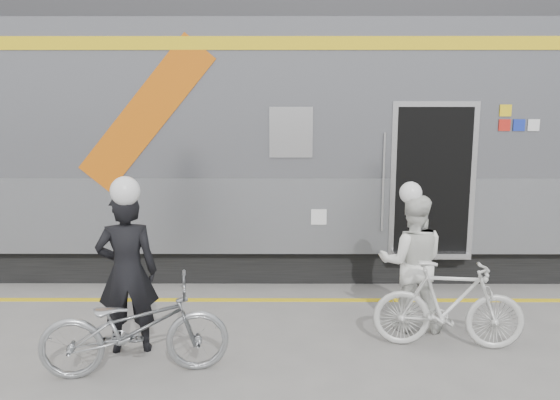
{
  "coord_description": "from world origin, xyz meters",
  "views": [
    {
      "loc": [
        0.36,
        -5.54,
        2.85
      ],
      "look_at": [
        0.33,
        1.6,
        1.5
      ],
      "focal_mm": 38.0,
      "sensor_mm": 36.0,
      "label": 1
    }
  ],
  "objects_px": {
    "man": "(127,272)",
    "woman": "(412,262)",
    "bicycle_left": "(135,328)",
    "bicycle_right": "(449,305)"
  },
  "relations": [
    {
      "from": "man",
      "to": "woman",
      "type": "distance_m",
      "value": 3.28
    },
    {
      "from": "bicycle_left",
      "to": "woman",
      "type": "height_order",
      "value": "woman"
    },
    {
      "from": "bicycle_left",
      "to": "bicycle_right",
      "type": "relative_size",
      "value": 1.13
    },
    {
      "from": "man",
      "to": "woman",
      "type": "bearing_deg",
      "value": -178.37
    },
    {
      "from": "man",
      "to": "woman",
      "type": "height_order",
      "value": "man"
    },
    {
      "from": "man",
      "to": "bicycle_left",
      "type": "bearing_deg",
      "value": 100.44
    },
    {
      "from": "man",
      "to": "bicycle_left",
      "type": "height_order",
      "value": "man"
    },
    {
      "from": "man",
      "to": "bicycle_right",
      "type": "xyz_separation_m",
      "value": [
        3.52,
        0.09,
        -0.4
      ]
    },
    {
      "from": "bicycle_right",
      "to": "man",
      "type": "bearing_deg",
      "value": 98.0
    },
    {
      "from": "bicycle_left",
      "to": "bicycle_right",
      "type": "bearing_deg",
      "value": -88.69
    }
  ]
}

